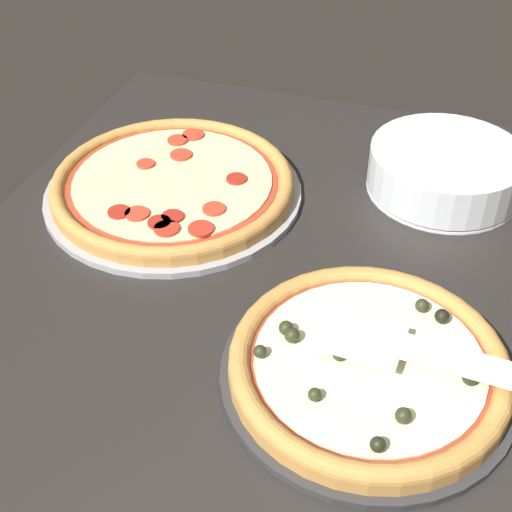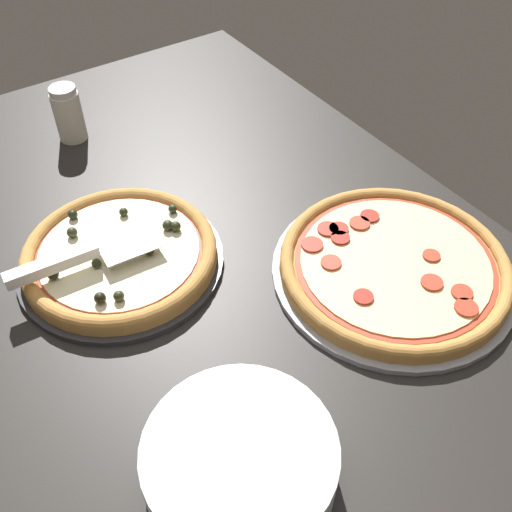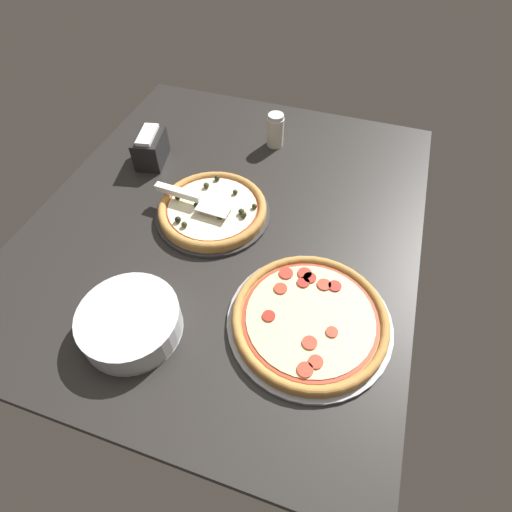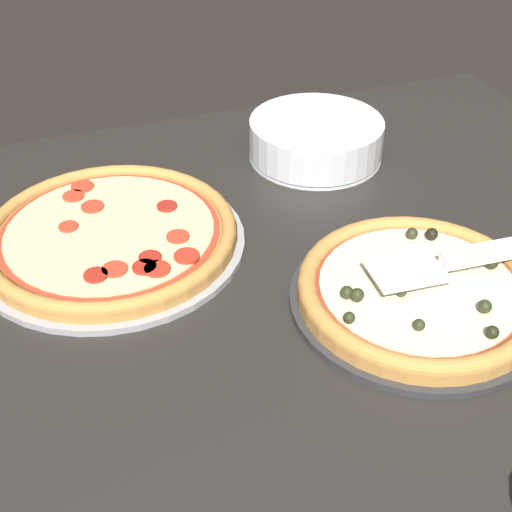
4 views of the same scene
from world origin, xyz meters
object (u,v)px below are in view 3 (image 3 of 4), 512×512
object	(u,v)px
pizza_back	(310,318)
pizza_front	(213,209)
serving_spatula	(185,196)
parmesan_shaker	(275,130)
plate_stack	(130,322)
napkin_holder	(150,148)

from	to	relation	value
pizza_back	pizza_front	bearing A→B (deg)	-126.94
serving_spatula	parmesan_shaker	world-z (taller)	parmesan_shaker
pizza_front	serving_spatula	world-z (taller)	serving_spatula
pizza_front	serving_spatula	xyz separation A→B (cm)	(0.61, -8.04, 3.33)
plate_stack	napkin_holder	world-z (taller)	napkin_holder
serving_spatula	napkin_holder	world-z (taller)	napkin_holder
napkin_holder	pizza_front	bearing A→B (deg)	58.75
pizza_front	napkin_holder	xyz separation A→B (cm)	(-17.52, -28.87, 2.62)
pizza_back	parmesan_shaker	bearing A→B (deg)	-156.87
serving_spatula	plate_stack	xyz separation A→B (cm)	(40.80, 4.64, -2.28)
pizza_front	plate_stack	size ratio (longest dim) A/B	1.36
plate_stack	parmesan_shaker	world-z (taller)	parmesan_shaker
serving_spatula	parmesan_shaker	xyz separation A→B (cm)	(-39.73, 15.47, -0.09)
plate_stack	napkin_holder	bearing A→B (deg)	-156.62
pizza_front	napkin_holder	size ratio (longest dim) A/B	2.18
pizza_back	serving_spatula	xyz separation A→B (cm)	(-26.14, -43.60, 3.51)
plate_stack	napkin_holder	size ratio (longest dim) A/B	1.60
pizza_back	plate_stack	distance (cm)	41.65
plate_stack	parmesan_shaker	bearing A→B (deg)	172.34
plate_stack	napkin_holder	distance (cm)	64.21
pizza_back	parmesan_shaker	distance (cm)	71.70
pizza_front	serving_spatula	bearing A→B (deg)	-85.67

